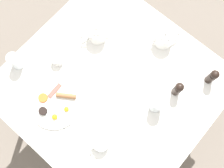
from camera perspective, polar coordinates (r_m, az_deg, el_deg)
The scene contains 14 objects.
ground_plane at distance 2.21m, azimuth 0.00°, elevation -5.41°, with size 8.00×8.00×0.00m, color #70665B.
table at distance 1.54m, azimuth 0.00°, elevation -0.87°, with size 1.07×1.11×0.76m.
breakfast_plate at distance 1.47m, azimuth -12.18°, elevation -4.28°, with size 0.28×0.28×0.04m.
teapot_near at distance 1.55m, azimuth 11.28°, elevation 9.86°, with size 0.17×0.12×0.12m.
teapot_far at distance 1.54m, azimuth -3.35°, elevation 11.04°, with size 0.18×0.11×0.12m.
teacup_with_saucer_left at distance 1.40m, azimuth -2.40°, elevation -12.87°, with size 0.16×0.16×0.06m.
water_glass_tall at distance 1.41m, azimuth 9.76°, elevation -4.42°, with size 0.07×0.07×0.12m.
water_glass_short at distance 1.56m, azimuth -20.29°, elevation 4.71°, with size 0.07×0.07×0.11m.
creamer_jug at distance 1.53m, azimuth -11.82°, elevation 5.28°, with size 0.09×0.07×0.05m.
pepper_grinder at distance 1.52m, azimuth 21.02°, elevation 1.54°, with size 0.05×0.05×0.12m.
salt_grinder at distance 1.44m, azimuth 14.16°, elevation -1.03°, with size 0.05×0.05×0.12m.
knife_by_plate at distance 1.46m, azimuth 0.36°, elevation -1.05°, with size 0.09×0.22×0.00m.
spoon_for_tea at distance 1.48m, azimuth 15.10°, elevation -7.74°, with size 0.16×0.02×0.00m.
fork_spare at distance 1.63m, azimuth 4.13°, elevation 13.67°, with size 0.18×0.06×0.00m.
Camera 1 is at (-0.29, -0.26, 2.18)m, focal length 42.00 mm.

